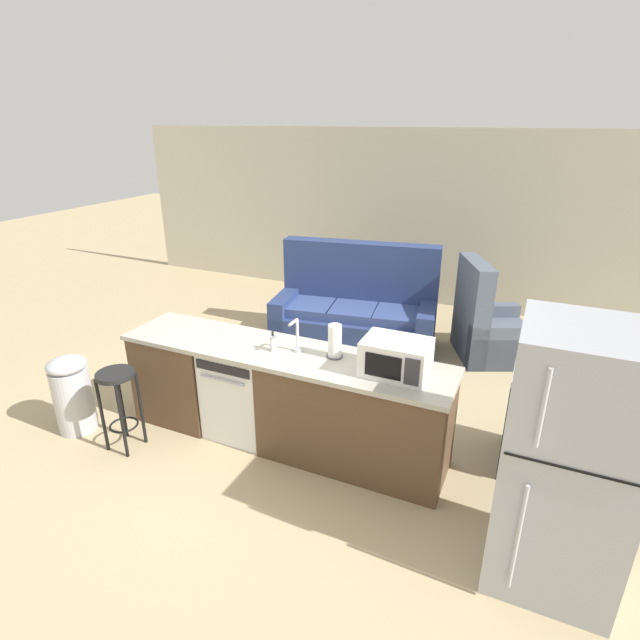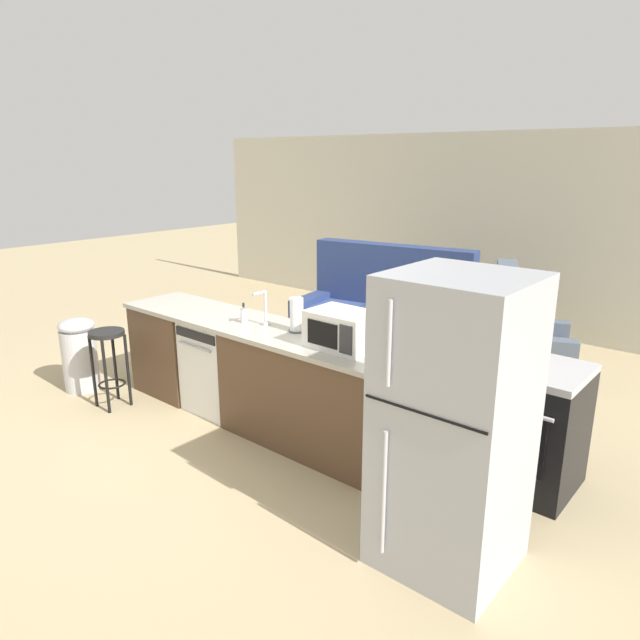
{
  "view_description": "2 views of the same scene",
  "coord_description": "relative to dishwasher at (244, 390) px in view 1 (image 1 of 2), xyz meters",
  "views": [
    {
      "loc": [
        2.02,
        -3.32,
        2.72
      ],
      "look_at": [
        0.25,
        0.57,
        0.98
      ],
      "focal_mm": 28.0,
      "sensor_mm": 36.0,
      "label": 1
    },
    {
      "loc": [
        3.63,
        -3.19,
        2.27
      ],
      "look_at": [
        0.56,
        0.43,
        0.91
      ],
      "focal_mm": 32.0,
      "sensor_mm": 36.0,
      "label": 2
    }
  ],
  "objects": [
    {
      "name": "dishwasher",
      "position": [
        0.0,
        0.0,
        0.0
      ],
      "size": [
        0.58,
        0.61,
        0.84
      ],
      "color": "white",
      "rests_on": "ground_plane"
    },
    {
      "name": "sink_faucet",
      "position": [
        0.54,
        0.03,
        0.61
      ],
      "size": [
        0.07,
        0.18,
        0.3
      ],
      "color": "silver",
      "rests_on": "kitchen_counter"
    },
    {
      "name": "wall_back",
      "position": [
        0.55,
        4.2,
        0.88
      ],
      "size": [
        10.0,
        0.06,
        2.6
      ],
      "color": "beige",
      "rests_on": "ground_plane"
    },
    {
      "name": "stove_range",
      "position": [
        2.6,
        0.55,
        0.03
      ],
      "size": [
        0.76,
        0.68,
        0.9
      ],
      "color": "black",
      "rests_on": "ground_plane"
    },
    {
      "name": "refrigerator",
      "position": [
        2.6,
        -0.55,
        0.43
      ],
      "size": [
        0.72,
        0.73,
        1.7
      ],
      "color": "#A8AAB2",
      "rests_on": "ground_plane"
    },
    {
      "name": "microwave",
      "position": [
        1.4,
        -0.0,
        0.62
      ],
      "size": [
        0.5,
        0.37,
        0.28
      ],
      "color": "white",
      "rests_on": "kitchen_counter"
    },
    {
      "name": "paper_towel_roll",
      "position": [
        0.86,
        0.08,
        0.62
      ],
      "size": [
        0.14,
        0.14,
        0.28
      ],
      "color": "#4C4C51",
      "rests_on": "kitchen_counter"
    },
    {
      "name": "bar_stool",
      "position": [
        -0.83,
        -0.66,
        0.11
      ],
      "size": [
        0.32,
        0.32,
        0.74
      ],
      "color": "black",
      "rests_on": "ground_plane"
    },
    {
      "name": "trash_bin",
      "position": [
        -1.44,
        -0.64,
        -0.04
      ],
      "size": [
        0.35,
        0.35,
        0.74
      ],
      "color": "#B7B7BC",
      "rests_on": "ground_plane"
    },
    {
      "name": "couch",
      "position": [
        0.23,
        2.3,
        -0.03
      ],
      "size": [
        2.12,
        1.2,
        1.27
      ],
      "color": "navy",
      "rests_on": "ground_plane"
    },
    {
      "name": "armchair",
      "position": [
        1.81,
        2.54,
        -0.07
      ],
      "size": [
        1.08,
        1.1,
        1.2
      ],
      "color": "#515B6B",
      "rests_on": "ground_plane"
    },
    {
      "name": "soap_bottle",
      "position": [
        0.34,
        -0.03,
        0.55
      ],
      "size": [
        0.06,
        0.06,
        0.18
      ],
      "color": "silver",
      "rests_on": "kitchen_counter"
    },
    {
      "name": "ground_plane",
      "position": [
        0.25,
        0.0,
        -0.42
      ],
      "size": [
        24.0,
        24.0,
        0.0
      ],
      "primitive_type": "plane",
      "color": "tan"
    },
    {
      "name": "kitchen_counter",
      "position": [
        0.49,
        0.0,
        -0.0
      ],
      "size": [
        2.94,
        0.66,
        0.9
      ],
      "color": "brown",
      "rests_on": "ground_plane"
    },
    {
      "name": "kettle",
      "position": [
        2.43,
        0.68,
        0.56
      ],
      "size": [
        0.21,
        0.17,
        0.19
      ],
      "color": "black",
      "rests_on": "stove_range"
    }
  ]
}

